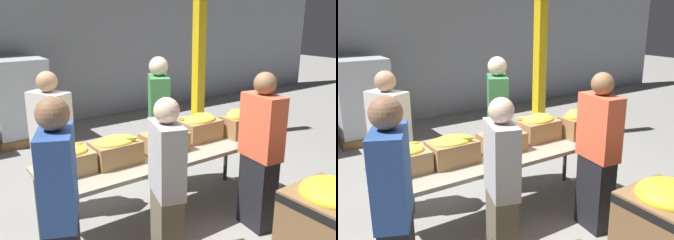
{
  "view_description": "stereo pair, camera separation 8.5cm",
  "coord_description": "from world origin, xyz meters",
  "views": [
    {
      "loc": [
        -2.05,
        -2.96,
        2.16
      ],
      "look_at": [
        0.22,
        0.24,
        1.02
      ],
      "focal_mm": 40.0,
      "sensor_mm": 36.0,
      "label": 1
    },
    {
      "loc": [
        -1.98,
        -3.01,
        2.16
      ],
      "look_at": [
        0.22,
        0.24,
        1.02
      ],
      "focal_mm": 40.0,
      "sensor_mm": 36.0,
      "label": 2
    }
  ],
  "objects": [
    {
      "name": "volunteer_0",
      "position": [
        0.35,
        0.62,
        0.83
      ],
      "size": [
        0.41,
        0.5,
        1.67
      ],
      "rotation": [
        0.0,
        0.0,
        -2.06
      ],
      "color": "black",
      "rests_on": "ground_plane"
    },
    {
      "name": "volunteer_3",
      "position": [
        -0.45,
        -0.69,
        0.76
      ],
      "size": [
        0.32,
        0.45,
        1.53
      ],
      "rotation": [
        0.0,
        0.0,
        1.26
      ],
      "color": "#6B604C",
      "rests_on": "ground_plane"
    },
    {
      "name": "sorting_table",
      "position": [
        0.0,
        0.0,
        0.73
      ],
      "size": [
        2.55,
        0.8,
        0.78
      ],
      "color": "#9E937F",
      "rests_on": "ground_plane"
    },
    {
      "name": "wall_back",
      "position": [
        0.0,
        4.21,
        2.0
      ],
      "size": [
        16.0,
        0.08,
        4.0
      ],
      "color": "#9399A3",
      "rests_on": "ground_plane"
    },
    {
      "name": "pallet_stack_0",
      "position": [
        -0.53,
        3.57,
        0.7
      ],
      "size": [
        0.92,
        0.92,
        1.42
      ],
      "color": "olive",
      "rests_on": "ground_plane"
    },
    {
      "name": "volunteer_2",
      "position": [
        -1.33,
        -0.68,
        0.82
      ],
      "size": [
        0.38,
        0.49,
        1.65
      ],
      "rotation": [
        0.0,
        0.0,
        1.15
      ],
      "color": "black",
      "rests_on": "ground_plane"
    },
    {
      "name": "banana_box_2",
      "position": [
        -0.0,
        -0.01,
        0.92
      ],
      "size": [
        0.45,
        0.3,
        0.26
      ],
      "color": "#A37A4C",
      "rests_on": "sorting_table"
    },
    {
      "name": "support_pillar",
      "position": [
        1.96,
        1.82,
        2.0
      ],
      "size": [
        0.16,
        0.16,
        4.0
      ],
      "color": "yellow",
      "rests_on": "ground_plane"
    },
    {
      "name": "donation_bin_1",
      "position": [
        0.6,
        -1.52,
        0.46
      ],
      "size": [
        0.64,
        0.64,
        0.87
      ],
      "color": "olive",
      "rests_on": "ground_plane"
    },
    {
      "name": "volunteer_1",
      "position": [
        0.7,
        -0.66,
        0.81
      ],
      "size": [
        0.27,
        0.46,
        1.62
      ],
      "rotation": [
        0.0,
        0.0,
        1.45
      ],
      "color": "black",
      "rests_on": "ground_plane"
    },
    {
      "name": "banana_box_4",
      "position": [
        0.99,
        -0.09,
        0.94
      ],
      "size": [
        0.39,
        0.29,
        0.31
      ],
      "color": "olive",
      "rests_on": "sorting_table"
    },
    {
      "name": "banana_box_3",
      "position": [
        0.54,
        0.08,
        0.93
      ],
      "size": [
        0.44,
        0.3,
        0.29
      ],
      "color": "#A37A4C",
      "rests_on": "sorting_table"
    },
    {
      "name": "banana_box_1",
      "position": [
        -0.55,
        -0.01,
        0.92
      ],
      "size": [
        0.44,
        0.31,
        0.28
      ],
      "color": "#A37A4C",
      "rests_on": "sorting_table"
    },
    {
      "name": "banana_box_0",
      "position": [
        -0.98,
        0.03,
        0.91
      ],
      "size": [
        0.38,
        0.28,
        0.26
      ],
      "color": "tan",
      "rests_on": "sorting_table"
    },
    {
      "name": "ground_plane",
      "position": [
        0.0,
        0.0,
        0.0
      ],
      "size": [
        30.0,
        30.0,
        0.0
      ],
      "primitive_type": "plane",
      "color": "gray"
    },
    {
      "name": "volunteer_4",
      "position": [
        -0.9,
        0.76,
        0.79
      ],
      "size": [
        0.39,
        0.48,
        1.59
      ],
      "rotation": [
        0.0,
        0.0,
        -1.08
      ],
      "color": "#6B604C",
      "rests_on": "ground_plane"
    }
  ]
}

